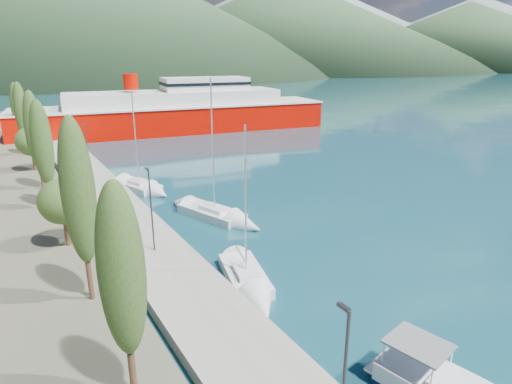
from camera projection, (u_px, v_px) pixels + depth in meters
ground at (64, 106)px, 122.30m from camera, size 1400.00×1400.00×0.00m
quay at (112, 205)px, 41.28m from camera, size 5.00×88.00×0.80m
hills_far at (110, 5)px, 572.57m from camera, size 1480.00×900.00×180.00m
hills_near at (135, 11)px, 360.96m from camera, size 1010.00×520.00×115.00m
tree_row at (39, 146)px, 41.11m from camera, size 3.50×64.21×10.65m
lamp_posts at (146, 203)px, 30.70m from camera, size 0.15×42.96×6.06m
sailboat_near at (253, 291)px, 26.47m from camera, size 4.26×8.19×11.29m
sailboat_mid at (229, 219)px, 37.87m from camera, size 5.24×9.61×13.41m
sailboat_far at (148, 190)px, 46.03m from camera, size 4.93×8.26×11.58m
ferry at (177, 113)px, 82.22m from camera, size 59.11×20.59×11.51m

